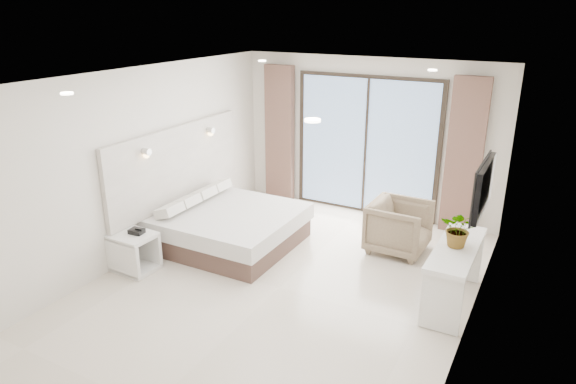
% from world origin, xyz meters
% --- Properties ---
extents(ground, '(6.20, 6.20, 0.00)m').
position_xyz_m(ground, '(0.00, 0.00, 0.00)').
color(ground, beige).
rests_on(ground, ground).
extents(room_shell, '(4.62, 6.22, 2.72)m').
position_xyz_m(room_shell, '(-0.20, 0.84, 1.58)').
color(room_shell, silver).
rests_on(room_shell, ground).
extents(bed, '(1.95, 1.86, 0.68)m').
position_xyz_m(bed, '(-1.33, 0.79, 0.29)').
color(bed, brown).
rests_on(bed, ground).
extents(nightstand, '(0.60, 0.50, 0.54)m').
position_xyz_m(nightstand, '(-2.02, -0.52, 0.27)').
color(nightstand, white).
rests_on(nightstand, ground).
extents(phone, '(0.21, 0.17, 0.06)m').
position_xyz_m(phone, '(-1.97, -0.47, 0.57)').
color(phone, black).
rests_on(phone, nightstand).
extents(console_desk, '(0.46, 1.49, 0.77)m').
position_xyz_m(console_desk, '(2.04, 0.70, 0.56)').
color(console_desk, white).
rests_on(console_desk, ground).
extents(plant, '(0.43, 0.48, 0.36)m').
position_xyz_m(plant, '(2.04, 0.70, 0.95)').
color(plant, '#33662D').
rests_on(plant, console_desk).
extents(armchair, '(0.79, 0.84, 0.85)m').
position_xyz_m(armchair, '(1.03, 1.80, 0.43)').
color(armchair, '#807354').
rests_on(armchair, ground).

